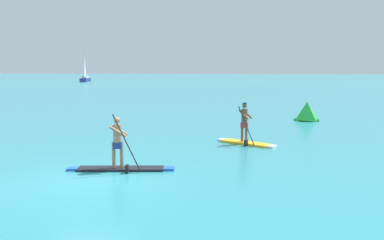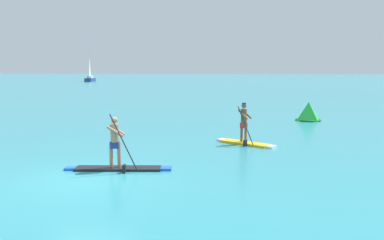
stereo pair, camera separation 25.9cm
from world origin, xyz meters
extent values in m
plane|color=teal|center=(0.00, 0.00, 0.00)|extent=(440.00, 440.00, 0.00)
cube|color=black|center=(0.58, 1.31, 0.04)|extent=(2.80, 0.99, 0.08)
cube|color=blue|center=(2.11, 1.56, 0.04)|extent=(0.40, 0.44, 0.08)
cube|color=blue|center=(-0.94, 1.07, 0.04)|extent=(0.39, 0.39, 0.08)
cylinder|color=#997051|center=(0.62, 1.32, 0.50)|extent=(0.11, 0.11, 0.83)
cylinder|color=#997051|center=(0.37, 1.28, 0.50)|extent=(0.11, 0.11, 0.83)
cube|color=navy|center=(0.49, 1.30, 0.82)|extent=(0.29, 0.26, 0.22)
cylinder|color=#997051|center=(0.49, 1.30, 1.20)|extent=(0.26, 0.26, 0.58)
sphere|color=#997051|center=(0.49, 1.30, 1.62)|extent=(0.21, 0.21, 0.21)
cylinder|color=#997051|center=(0.52, 1.46, 1.27)|extent=(0.54, 0.18, 0.39)
cylinder|color=#997051|center=(0.57, 1.16, 1.27)|extent=(0.54, 0.18, 0.39)
cylinder|color=black|center=(0.90, 0.98, 0.96)|extent=(0.84, 0.17, 1.80)
cube|color=black|center=(0.90, 0.98, 0.10)|extent=(0.11, 0.21, 0.32)
cube|color=yellow|center=(4.48, 6.41, 0.05)|extent=(2.24, 1.67, 0.10)
cube|color=white|center=(5.56, 5.77, 0.05)|extent=(0.46, 0.51, 0.10)
cube|color=white|center=(3.39, 7.06, 0.05)|extent=(0.43, 0.46, 0.10)
cylinder|color=brown|center=(4.49, 6.41, 0.50)|extent=(0.11, 0.11, 0.81)
cylinder|color=brown|center=(4.31, 6.51, 0.50)|extent=(0.11, 0.11, 0.81)
cube|color=red|center=(4.40, 6.46, 0.82)|extent=(0.34, 0.32, 0.22)
cylinder|color=brown|center=(4.40, 6.46, 1.22)|extent=(0.26, 0.26, 0.62)
sphere|color=brown|center=(4.40, 6.46, 1.67)|extent=(0.21, 0.21, 0.21)
cylinder|color=navy|center=(4.40, 6.46, 1.76)|extent=(0.18, 0.18, 0.06)
cylinder|color=brown|center=(4.52, 6.57, 1.31)|extent=(0.47, 0.35, 0.44)
cylinder|color=brown|center=(4.36, 6.30, 1.31)|extent=(0.47, 0.35, 0.44)
cylinder|color=black|center=(4.49, 5.93, 0.88)|extent=(0.70, 0.45, 1.58)
cube|color=black|center=(4.49, 5.93, 0.12)|extent=(0.17, 0.21, 0.32)
pyramid|color=green|center=(8.09, 15.01, 0.59)|extent=(1.81, 1.81, 1.18)
torus|color=#167226|center=(8.09, 15.01, 0.06)|extent=(1.57, 1.57, 0.12)
cube|color=navy|center=(-36.46, 83.58, 0.42)|extent=(2.50, 5.62, 0.85)
cylinder|color=#B2B2B7|center=(-36.46, 83.58, 4.09)|extent=(0.12, 0.12, 6.49)
pyramid|color=white|center=(-36.46, 83.58, 3.82)|extent=(0.78, 2.36, 5.76)
cube|color=silver|center=(-36.46, 83.58, 1.10)|extent=(1.43, 2.12, 0.51)
camera|label=1|loc=(4.78, -10.82, 3.26)|focal=37.56mm
camera|label=2|loc=(5.03, -10.78, 3.26)|focal=37.56mm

